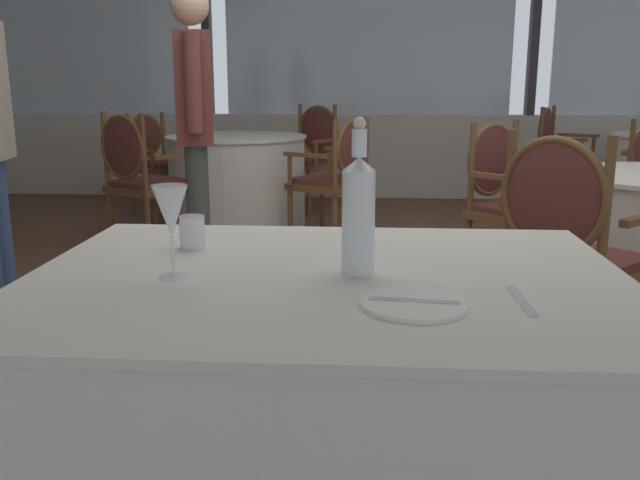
{
  "coord_description": "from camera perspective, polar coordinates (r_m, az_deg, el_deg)",
  "views": [
    {
      "loc": [
        -0.0,
        -3.17,
        1.18
      ],
      "look_at": [
        -0.11,
        -1.64,
        0.81
      ],
      "focal_mm": 37.81,
      "sensor_mm": 36.0,
      "label": 1
    }
  ],
  "objects": [
    {
      "name": "dining_chair_3_1",
      "position": [
        2.76,
        20.22,
        0.02
      ],
      "size": [
        0.66,
        0.66,
        1.0
      ],
      "rotation": [
        0.0,
        0.0,
        7.04
      ],
      "color": "brown",
      "rests_on": "ground_plane"
    },
    {
      "name": "side_plate",
      "position": [
        1.32,
        8.07,
        -5.34
      ],
      "size": [
        0.21,
        0.21,
        0.01
      ],
      "primitive_type": "cylinder",
      "color": "white",
      "rests_on": "foreground_table"
    },
    {
      "name": "dining_chair_0_1",
      "position": [
        6.26,
        -13.71,
        6.96
      ],
      "size": [
        0.63,
        0.65,
        0.9
      ],
      "rotation": [
        0.0,
        0.0,
        5.72
      ],
      "color": "brown",
      "rests_on": "ground_plane"
    },
    {
      "name": "foreground_table",
      "position": [
        1.67,
        0.67,
        -15.39
      ],
      "size": [
        1.35,
        1.01,
        0.75
      ],
      "color": "silver",
      "rests_on": "ground_plane"
    },
    {
      "name": "water_bottle",
      "position": [
        1.5,
        3.38,
        2.42
      ],
      "size": [
        0.07,
        0.07,
        0.35
      ],
      "color": "white",
      "rests_on": "foreground_table"
    },
    {
      "name": "dining_chair_3_0",
      "position": [
        4.06,
        15.64,
        3.96
      ],
      "size": [
        0.66,
        0.66,
        0.95
      ],
      "rotation": [
        0.0,
        0.0,
        5.46
      ],
      "color": "brown",
      "rests_on": "ground_plane"
    },
    {
      "name": "background_table_0",
      "position": [
        5.57,
        -6.97,
        4.9
      ],
      "size": [
        1.13,
        1.13,
        0.75
      ],
      "color": "silver",
      "rests_on": "ground_plane"
    },
    {
      "name": "dinner_fork",
      "position": [
        1.39,
        16.81,
        -4.92
      ],
      "size": [
        0.02,
        0.18,
        0.0
      ],
      "primitive_type": "cube",
      "rotation": [
        0.0,
        0.0,
        1.6
      ],
      "color": "silver",
      "rests_on": "foreground_table"
    },
    {
      "name": "ground_plane",
      "position": [
        3.38,
        3.74,
        -7.15
      ],
      "size": [
        13.46,
        13.46,
        0.0
      ],
      "primitive_type": "plane",
      "color": "brown"
    },
    {
      "name": "diner_person_0",
      "position": [
        3.97,
        -10.54,
        10.0
      ],
      "size": [
        0.28,
        0.52,
        1.69
      ],
      "rotation": [
        0.0,
        0.0,
        3.39
      ],
      "color": "#424C42",
      "rests_on": "ground_plane"
    },
    {
      "name": "dining_chair_0_2",
      "position": [
        4.86,
        -15.07,
        5.62
      ],
      "size": [
        0.65,
        0.63,
        0.98
      ],
      "rotation": [
        0.0,
        0.0,
        7.29
      ],
      "color": "brown",
      "rests_on": "ground_plane"
    },
    {
      "name": "butter_knife",
      "position": [
        1.32,
        8.08,
        -5.13
      ],
      "size": [
        0.18,
        0.04,
        0.0
      ],
      "primitive_type": "cube",
      "rotation": [
        0.0,
        0.0,
        -0.11
      ],
      "color": "silver",
      "rests_on": "foreground_table"
    },
    {
      "name": "window_wall_far",
      "position": [
        7.01,
        4.05,
        13.36
      ],
      "size": [
        10.36,
        0.14,
        3.0
      ],
      "color": "beige",
      "rests_on": "ground_plane"
    },
    {
      "name": "dining_chair_0_0",
      "position": [
        6.31,
        -0.78,
        7.62
      ],
      "size": [
        0.65,
        0.63,
        0.97
      ],
      "rotation": [
        0.0,
        0.0,
        4.15
      ],
      "color": "brown",
      "rests_on": "ground_plane"
    },
    {
      "name": "dining_chair_1_1",
      "position": [
        6.49,
        19.54,
        7.12
      ],
      "size": [
        0.62,
        0.65,
        0.96
      ],
      "rotation": [
        0.0,
        0.0,
        5.78
      ],
      "color": "brown",
      "rests_on": "ground_plane"
    },
    {
      "name": "water_tumbler",
      "position": [
        1.78,
        -10.68,
        0.69
      ],
      "size": [
        0.07,
        0.07,
        0.08
      ],
      "primitive_type": "cylinder",
      "color": "white",
      "rests_on": "foreground_table"
    },
    {
      "name": "wine_glass",
      "position": [
        1.49,
        -12.43,
        2.23
      ],
      "size": [
        0.08,
        0.08,
        0.21
      ],
      "color": "white",
      "rests_on": "foreground_table"
    },
    {
      "name": "dining_chair_0_3",
      "position": [
        4.93,
        1.52,
        5.84
      ],
      "size": [
        0.63,
        0.65,
        0.92
      ],
      "rotation": [
        0.0,
        0.0,
        8.86
      ],
      "color": "brown",
      "rests_on": "ground_plane"
    }
  ]
}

